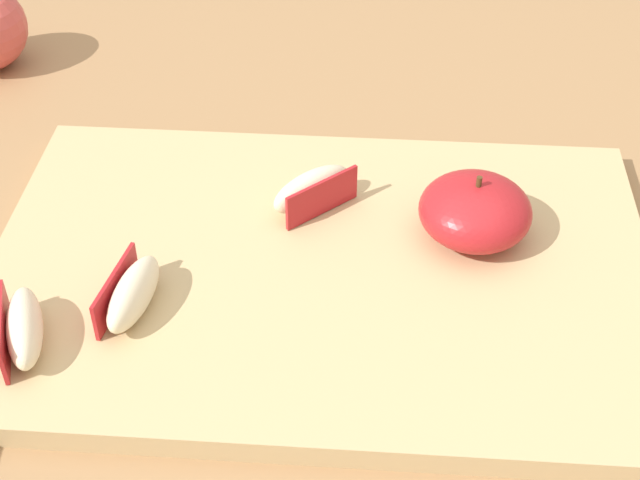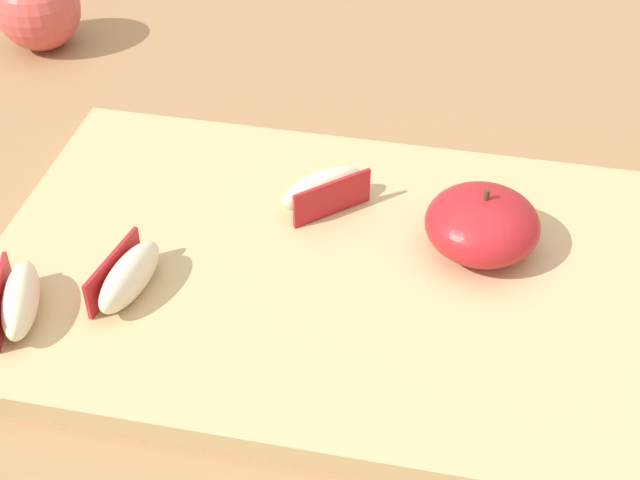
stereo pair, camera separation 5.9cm
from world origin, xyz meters
The scene contains 7 objects.
dining_table centered at (0.00, 0.00, 0.62)m, with size 1.14×0.91×0.73m.
cutting_board centered at (-0.06, -0.04, 0.73)m, with size 0.43×0.29×0.02m.
apple_half_skin_up centered at (0.04, 0.00, 0.76)m, with size 0.07×0.07×0.05m.
apple_wedge_left centered at (-0.07, 0.02, 0.76)m, with size 0.06×0.06×0.03m.
apple_wedge_near_knife centered at (-0.17, -0.09, 0.76)m, with size 0.03×0.07×0.03m.
apple_wedge_middle centered at (-0.22, -0.12, 0.76)m, with size 0.04×0.07×0.03m.
whole_apple_pink_lady centered at (-0.36, 0.22, 0.76)m, with size 0.07×0.07×0.08m.
Camera 2 is at (0.03, -0.47, 1.14)m, focal length 52.61 mm.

